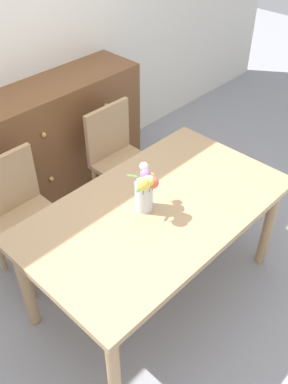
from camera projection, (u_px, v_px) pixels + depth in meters
The scene contains 6 objects.
ground_plane at pixel (155, 288), 2.97m from camera, with size 12.00×12.00×0.00m, color #939399.
dining_table at pixel (157, 219), 2.55m from camera, with size 1.61×0.93×0.76m.
chair_left at pixel (21, 210), 2.83m from camera, with size 0.42×0.42×0.90m.
chair_right at pixel (118, 155), 3.32m from camera, with size 0.42×0.42×0.90m.
dresser at pixel (62, 139), 3.53m from camera, with size 1.40×0.47×1.00m.
flower_vase at pixel (145, 189), 2.37m from camera, with size 0.20×0.20×0.29m.
Camera 1 is at (-1.39, -1.24, 2.41)m, focal length 39.99 mm.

